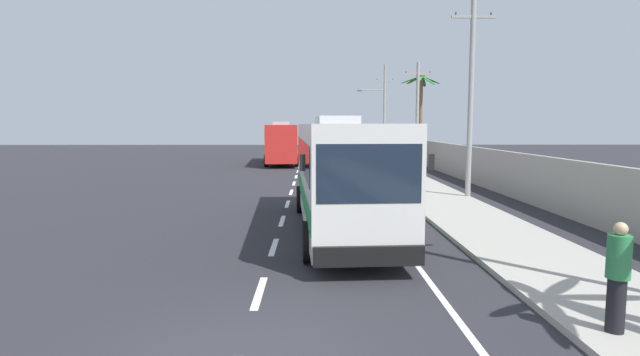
% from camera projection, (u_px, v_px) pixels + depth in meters
% --- Properties ---
extents(sidewalk_kerb, '(3.20, 90.00, 0.14)m').
position_uv_depth(sidewalk_kerb, '(476.00, 221.00, 17.27)').
color(sidewalk_kerb, '#A8A399').
rests_on(sidewalk_kerb, ground).
extents(lane_markings, '(3.80, 71.00, 0.01)m').
position_uv_depth(lane_markings, '(339.00, 202.00, 21.95)').
color(lane_markings, white).
rests_on(lane_markings, ground).
extents(boundary_wall, '(0.24, 60.00, 2.15)m').
position_uv_depth(boundary_wall, '(534.00, 180.00, 21.20)').
color(boundary_wall, '#9E998E').
rests_on(boundary_wall, ground).
extents(coach_bus_foreground, '(3.34, 11.31, 3.73)m').
position_uv_depth(coach_bus_foreground, '(341.00, 171.00, 16.15)').
color(coach_bus_foreground, silver).
rests_on(coach_bus_foreground, ground).
extents(coach_bus_far_lane, '(3.44, 11.04, 3.72)m').
position_uv_depth(coach_bus_far_lane, '(281.00, 142.00, 43.79)').
color(coach_bus_far_lane, red).
rests_on(coach_bus_far_lane, ground).
extents(motorcycle_beside_bus, '(0.56, 1.96, 1.56)m').
position_uv_depth(motorcycle_beside_bus, '(378.00, 183.00, 24.05)').
color(motorcycle_beside_bus, black).
rests_on(motorcycle_beside_bus, ground).
extents(pedestrian_near_kerb, '(0.36, 0.36, 1.77)m').
position_uv_depth(pedestrian_near_kerb, '(618.00, 275.00, 7.79)').
color(pedestrian_near_kerb, black).
rests_on(pedestrian_near_kerb, sidewalk_kerb).
extents(utility_pole_mid, '(1.98, 0.24, 9.75)m').
position_uv_depth(utility_pole_mid, '(471.00, 89.00, 22.50)').
color(utility_pole_mid, '#9E9E99').
rests_on(utility_pole_mid, ground).
extents(utility_pole_far, '(2.21, 0.24, 8.02)m').
position_uv_depth(utility_pole_far, '(417.00, 114.00, 36.67)').
color(utility_pole_far, '#9E9E99').
rests_on(utility_pole_far, ground).
extents(utility_pole_distant, '(3.81, 0.24, 9.53)m').
position_uv_depth(utility_pole_distant, '(383.00, 109.00, 50.65)').
color(utility_pole_distant, '#9E9E99').
rests_on(utility_pole_distant, ground).
extents(palm_nearest, '(3.24, 3.04, 7.51)m').
position_uv_depth(palm_nearest, '(421.00, 101.00, 39.33)').
color(palm_nearest, brown).
rests_on(palm_nearest, ground).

